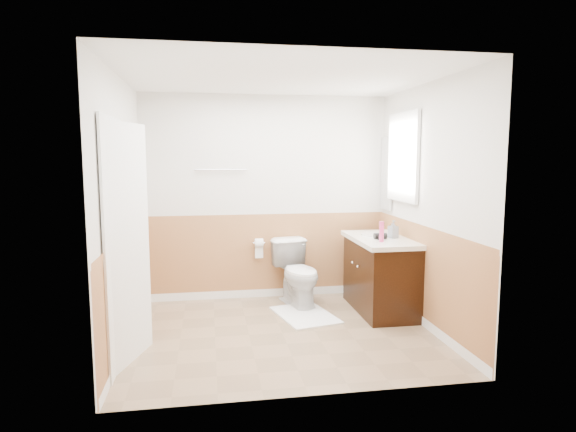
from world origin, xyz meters
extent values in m
plane|color=#8C7051|center=(0.00, 0.00, 0.00)|extent=(3.00, 3.00, 0.00)
plane|color=white|center=(0.00, 0.00, 2.50)|extent=(3.00, 3.00, 0.00)
plane|color=silver|center=(0.00, 1.30, 1.25)|extent=(3.00, 0.00, 3.00)
plane|color=silver|center=(0.00, -1.30, 1.25)|extent=(3.00, 0.00, 3.00)
plane|color=silver|center=(-1.50, 0.00, 1.25)|extent=(0.00, 3.00, 3.00)
plane|color=silver|center=(1.50, 0.00, 1.25)|extent=(0.00, 3.00, 3.00)
plane|color=#B17347|center=(0.00, 1.29, 0.50)|extent=(3.00, 0.00, 3.00)
plane|color=#B17347|center=(0.00, -1.29, 0.50)|extent=(3.00, 0.00, 3.00)
plane|color=#B17347|center=(-1.49, 0.00, 0.50)|extent=(0.00, 2.60, 2.60)
plane|color=#B17347|center=(1.49, 0.00, 0.50)|extent=(0.00, 2.60, 2.60)
imported|color=white|center=(0.33, 0.90, 0.38)|extent=(0.59, 0.83, 0.77)
cube|color=white|center=(0.33, 0.47, 0.01)|extent=(0.72, 0.90, 0.02)
cube|color=black|center=(1.21, 0.53, 0.40)|extent=(0.55, 1.10, 0.80)
sphere|color=silver|center=(0.91, 0.43, 0.55)|extent=(0.03, 0.03, 0.03)
sphere|color=silver|center=(0.91, 0.63, 0.55)|extent=(0.03, 0.03, 0.03)
cube|color=white|center=(1.20, 0.53, 0.83)|extent=(0.60, 1.15, 0.05)
cylinder|color=white|center=(1.21, 0.68, 0.86)|extent=(0.36, 0.36, 0.02)
cylinder|color=silver|center=(1.39, 0.68, 0.92)|extent=(0.02, 0.02, 0.14)
cylinder|color=#D63775|center=(1.11, 0.25, 0.96)|extent=(0.05, 0.05, 0.22)
imported|color=gray|center=(1.33, 0.48, 0.95)|extent=(0.11, 0.11, 0.20)
cylinder|color=black|center=(1.16, 0.42, 0.89)|extent=(0.14, 0.07, 0.07)
cylinder|color=black|center=(1.13, 0.38, 0.86)|extent=(0.03, 0.03, 0.07)
cube|color=silver|center=(1.48, 1.10, 1.55)|extent=(0.02, 0.35, 0.90)
cube|color=white|center=(1.47, 0.59, 1.75)|extent=(0.04, 0.80, 1.00)
cube|color=white|center=(1.49, 0.59, 1.75)|extent=(0.01, 0.70, 0.90)
cube|color=white|center=(-1.40, -0.45, 1.02)|extent=(0.29, 0.78, 2.04)
cube|color=white|center=(-1.48, -0.45, 1.03)|extent=(0.02, 0.92, 2.10)
sphere|color=silver|center=(-1.34, -0.12, 0.95)|extent=(0.06, 0.06, 0.06)
cylinder|color=silver|center=(-0.55, 1.25, 1.60)|extent=(0.62, 0.02, 0.02)
cylinder|color=silver|center=(-0.10, 1.23, 0.70)|extent=(0.14, 0.02, 0.02)
cylinder|color=white|center=(-0.10, 1.23, 0.70)|extent=(0.10, 0.11, 0.11)
cube|color=white|center=(-0.10, 1.23, 0.59)|extent=(0.10, 0.01, 0.16)
camera|label=1|loc=(-0.71, -4.60, 1.76)|focal=30.13mm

